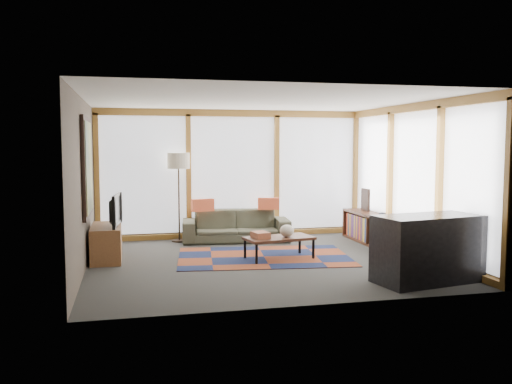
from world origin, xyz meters
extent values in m
plane|color=#2F2F2C|center=(0.00, 0.00, 0.00)|extent=(5.50, 5.50, 0.00)
cube|color=#493F37|center=(-2.75, 0.00, 1.30)|extent=(0.04, 5.00, 2.60)
cube|color=#493F37|center=(0.00, -2.50, 1.30)|extent=(5.50, 0.04, 2.60)
cube|color=silver|center=(0.00, 0.00, 2.60)|extent=(5.50, 5.00, 0.04)
cube|color=white|center=(0.00, 2.47, 1.30)|extent=(5.30, 0.02, 2.35)
cube|color=white|center=(2.72, 0.00, 1.30)|extent=(0.02, 4.80, 2.35)
cube|color=black|center=(-2.71, 0.30, 1.55)|extent=(0.05, 1.35, 1.55)
cube|color=gold|center=(-2.69, 0.30, 1.55)|extent=(0.02, 1.20, 1.40)
cube|color=brown|center=(0.11, 0.30, 0.01)|extent=(3.06, 2.17, 0.01)
imported|color=#343527|center=(-0.05, 1.93, 0.31)|extent=(2.17, 1.04, 0.61)
cube|color=#DA5833|center=(-0.71, 1.91, 0.73)|extent=(0.46, 0.22, 0.24)
cube|color=#DA5833|center=(0.61, 1.91, 0.73)|extent=(0.44, 0.20, 0.23)
cube|color=brown|center=(0.00, 0.09, 0.42)|extent=(0.30, 0.34, 0.10)
ellipsoid|color=beige|center=(0.45, 0.08, 0.47)|extent=(0.28, 0.28, 0.20)
ellipsoid|color=black|center=(2.45, 0.25, 0.63)|extent=(0.23, 0.23, 0.11)
ellipsoid|color=black|center=(2.47, 0.68, 0.61)|extent=(0.16, 0.16, 0.07)
cube|color=black|center=(2.52, 1.54, 0.80)|extent=(0.04, 0.34, 0.44)
cube|color=brown|center=(-2.46, 0.69, 0.28)|extent=(0.47, 1.14, 0.57)
imported|color=black|center=(-2.37, 0.65, 0.83)|extent=(0.22, 0.92, 0.53)
cube|color=black|center=(1.92, -1.81, 0.46)|extent=(1.56, 0.93, 0.93)
camera|label=1|loc=(-2.07, -8.45, 1.89)|focal=38.00mm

